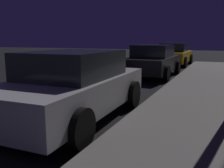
# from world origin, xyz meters

# --- Properties ---
(car_silver) EXTENTS (2.09, 4.21, 1.43)m
(car_silver) POSITION_xyz_m (2.85, 4.14, 0.71)
(car_silver) COLOR #B7B7BF
(car_silver) RESTS_ON ground
(car_black) EXTENTS (2.00, 4.08, 1.43)m
(car_black) POSITION_xyz_m (2.85, 10.80, 0.70)
(car_black) COLOR black
(car_black) RESTS_ON ground
(car_yellow_cab) EXTENTS (2.00, 4.28, 1.43)m
(car_yellow_cab) POSITION_xyz_m (2.85, 16.30, 0.70)
(car_yellow_cab) COLOR gold
(car_yellow_cab) RESTS_ON ground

